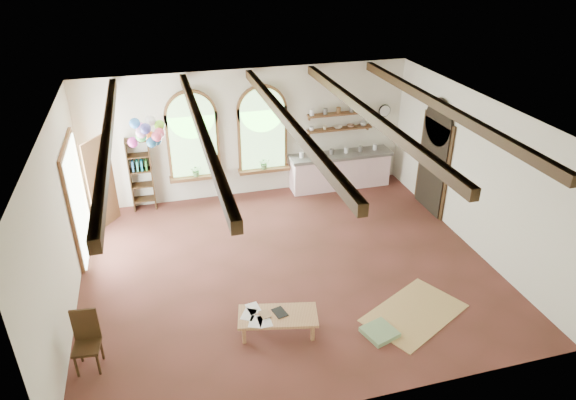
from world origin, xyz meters
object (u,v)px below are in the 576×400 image
object	(u,v)px
side_chair	(89,352)
balloon_cluster	(147,133)
kitchen_counter	(340,170)
coffee_table	(278,317)

from	to	relation	value
side_chair	balloon_cluster	distance (m)	4.62
kitchen_counter	side_chair	bearing A→B (deg)	-140.08
coffee_table	side_chair	bearing A→B (deg)	179.56
coffee_table	balloon_cluster	size ratio (longest dim) A/B	1.24
side_chair	coffee_table	bearing A→B (deg)	-0.44
side_chair	balloon_cluster	xyz separation A→B (m)	(1.24, 3.95, 2.05)
kitchen_counter	coffee_table	xyz separation A→B (m)	(-2.95, -5.00, -0.14)
balloon_cluster	coffee_table	bearing A→B (deg)	-66.22
balloon_cluster	kitchen_counter	bearing A→B (deg)	12.33
coffee_table	balloon_cluster	world-z (taller)	balloon_cluster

